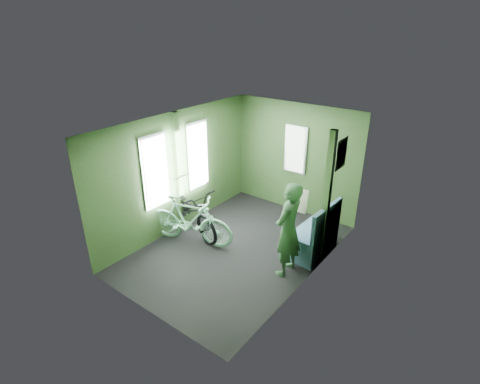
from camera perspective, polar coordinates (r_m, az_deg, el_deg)
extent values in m
plane|color=black|center=(6.82, -0.51, -8.70)|extent=(4.00, 4.00, 0.00)
cube|color=silver|center=(5.86, -0.60, 10.36)|extent=(2.80, 4.00, 0.02)
cube|color=#2B4821|center=(7.81, 8.46, 5.04)|extent=(2.80, 0.02, 2.30)
cube|color=#2B4821|center=(5.01, -14.76, -7.60)|extent=(2.80, 0.02, 2.30)
cube|color=#2B4821|center=(7.12, -9.53, 2.96)|extent=(0.02, 4.00, 2.30)
cube|color=#2B4821|center=(5.60, 10.90, -3.53)|extent=(0.02, 4.00, 2.30)
cube|color=#2B4821|center=(7.10, -9.30, 2.89)|extent=(0.08, 0.12, 2.30)
cube|color=silver|center=(6.68, -12.75, 3.02)|extent=(0.02, 0.56, 1.34)
cube|color=silver|center=(7.39, -6.33, 5.62)|extent=(0.02, 0.56, 1.34)
cube|color=white|center=(6.50, -13.13, 7.34)|extent=(0.00, 0.12, 0.12)
cube|color=white|center=(7.22, -6.47, 9.58)|extent=(0.00, 0.12, 0.12)
cylinder|color=silver|center=(7.07, -8.88, 2.39)|extent=(0.03, 0.40, 0.03)
cube|color=#2B4821|center=(6.11, 13.05, -1.22)|extent=(0.10, 0.10, 2.30)
cube|color=white|center=(6.09, 15.14, 5.63)|extent=(0.02, 0.40, 0.50)
cube|color=silver|center=(7.71, 8.39, 6.35)|extent=(0.50, 0.02, 1.00)
imported|color=black|center=(7.43, -7.53, -5.82)|extent=(1.95, 1.18, 1.01)
imported|color=#96E7C4|center=(7.03, -7.47, -7.80)|extent=(1.75, 1.05, 1.04)
imported|color=#2B4F30|center=(5.89, 7.35, -5.71)|extent=(0.39, 0.58, 1.59)
cube|color=silver|center=(5.94, 8.98, -1.24)|extent=(0.28, 0.08, 0.38)
cube|color=gray|center=(6.65, 12.46, -6.21)|extent=(0.24, 0.33, 0.80)
cube|color=#2E4A62|center=(6.71, 10.89, -7.41)|extent=(0.56, 0.96, 0.47)
cube|color=#2E4A62|center=(6.38, 13.09, -4.26)|extent=(0.10, 0.94, 0.52)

